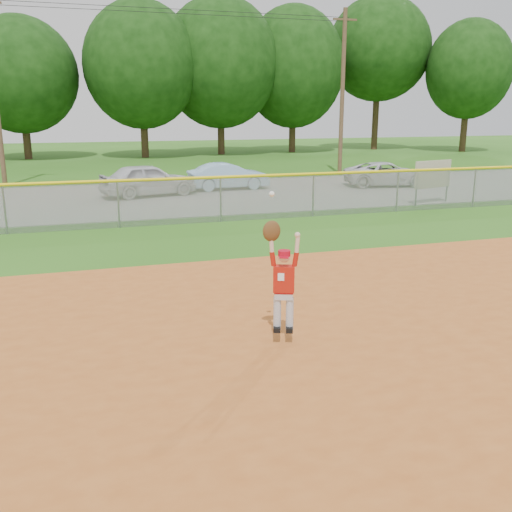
{
  "coord_description": "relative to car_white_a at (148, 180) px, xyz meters",
  "views": [
    {
      "loc": [
        -4.4,
        -8.39,
        3.7
      ],
      "look_at": [
        -1.46,
        1.2,
        1.1
      ],
      "focal_mm": 40.0,
      "sensor_mm": 36.0,
      "label": 1
    }
  ],
  "objects": [
    {
      "name": "clay_infield",
      "position": [
        1.65,
        -19.43,
        -0.71
      ],
      "size": [
        24.0,
        16.0,
        0.04
      ],
      "primitive_type": "cube",
      "color": "#A6531E",
      "rests_on": "ground"
    },
    {
      "name": "car_white_a",
      "position": [
        0.0,
        0.0,
        0.0
      ],
      "size": [
        4.36,
        2.54,
        1.39
      ],
      "primitive_type": "imported",
      "rotation": [
        0.0,
        0.0,
        1.8
      ],
      "color": "silver",
      "rests_on": "parking_strip"
    },
    {
      "name": "outfield_fence",
      "position": [
        1.65,
        -6.43,
        0.16
      ],
      "size": [
        40.06,
        0.1,
        1.55
      ],
      "color": "gray",
      "rests_on": "ground"
    },
    {
      "name": "sponsor_sign",
      "position": [
        10.53,
        -5.32,
        0.41
      ],
      "size": [
        1.9,
        0.52,
        1.72
      ],
      "color": "gray",
      "rests_on": "ground"
    },
    {
      "name": "power_lines",
      "position": [
        2.65,
        5.57,
        3.95
      ],
      "size": [
        19.4,
        0.24,
        9.0
      ],
      "color": "#4C3823",
      "rests_on": "ground"
    },
    {
      "name": "car_white_b",
      "position": [
        11.52,
        -0.08,
        -0.12
      ],
      "size": [
        4.42,
        2.63,
        1.15
      ],
      "primitive_type": "imported",
      "rotation": [
        0.0,
        0.0,
        1.39
      ],
      "color": "silver",
      "rests_on": "parking_strip"
    },
    {
      "name": "ground",
      "position": [
        1.65,
        -16.43,
        -0.73
      ],
      "size": [
        120.0,
        120.0,
        0.0
      ],
      "primitive_type": "plane",
      "color": "#295D15",
      "rests_on": "ground"
    },
    {
      "name": "car_blue",
      "position": [
        3.81,
        1.01,
        -0.09
      ],
      "size": [
        3.77,
        1.48,
        1.22
      ],
      "primitive_type": "imported",
      "rotation": [
        0.0,
        0.0,
        1.62
      ],
      "color": "#88B0CB",
      "rests_on": "parking_strip"
    },
    {
      "name": "tree_line",
      "position": [
        2.61,
        21.47,
        6.81
      ],
      "size": [
        62.37,
        13.0,
        14.43
      ],
      "color": "#422D1C",
      "rests_on": "ground"
    },
    {
      "name": "parking_strip",
      "position": [
        1.65,
        -0.43,
        -0.71
      ],
      "size": [
        44.0,
        10.0,
        0.03
      ],
      "primitive_type": "cube",
      "color": "slate",
      "rests_on": "ground"
    },
    {
      "name": "ballplayer",
      "position": [
        0.15,
        -16.72,
        0.4
      ],
      "size": [
        0.59,
        0.37,
        2.25
      ],
      "color": "silver",
      "rests_on": "ground"
    }
  ]
}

